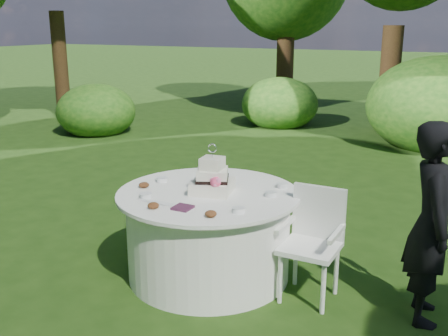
{
  "coord_description": "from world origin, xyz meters",
  "views": [
    {
      "loc": [
        2.02,
        -3.72,
        2.15
      ],
      "look_at": [
        0.15,
        0.0,
        1.0
      ],
      "focal_mm": 42.0,
      "sensor_mm": 36.0,
      "label": 1
    }
  ],
  "objects_px": {
    "napkins": "(183,208)",
    "chair": "(314,235)",
    "cake": "(212,180)",
    "guest": "(432,224)",
    "table": "(209,234)"
  },
  "relations": [
    {
      "from": "chair",
      "to": "table",
      "type": "bearing_deg",
      "value": -175.29
    },
    {
      "from": "napkins",
      "to": "table",
      "type": "xyz_separation_m",
      "value": [
        -0.02,
        0.46,
        -0.39
      ]
    },
    {
      "from": "napkins",
      "to": "cake",
      "type": "distance_m",
      "value": 0.47
    },
    {
      "from": "napkins",
      "to": "table",
      "type": "height_order",
      "value": "napkins"
    },
    {
      "from": "napkins",
      "to": "cake",
      "type": "xyz_separation_m",
      "value": [
        0.02,
        0.46,
        0.1
      ]
    },
    {
      "from": "chair",
      "to": "cake",
      "type": "bearing_deg",
      "value": -175.37
    },
    {
      "from": "napkins",
      "to": "chair",
      "type": "height_order",
      "value": "chair"
    },
    {
      "from": "guest",
      "to": "table",
      "type": "distance_m",
      "value": 1.82
    },
    {
      "from": "guest",
      "to": "chair",
      "type": "height_order",
      "value": "guest"
    },
    {
      "from": "napkins",
      "to": "table",
      "type": "bearing_deg",
      "value": 92.63
    },
    {
      "from": "guest",
      "to": "chair",
      "type": "distance_m",
      "value": 0.89
    },
    {
      "from": "table",
      "to": "chair",
      "type": "xyz_separation_m",
      "value": [
        0.91,
        0.08,
        0.13
      ]
    },
    {
      "from": "table",
      "to": "chair",
      "type": "distance_m",
      "value": 0.93
    },
    {
      "from": "guest",
      "to": "chair",
      "type": "bearing_deg",
      "value": 80.52
    },
    {
      "from": "cake",
      "to": "guest",
      "type": "bearing_deg",
      "value": 3.84
    }
  ]
}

